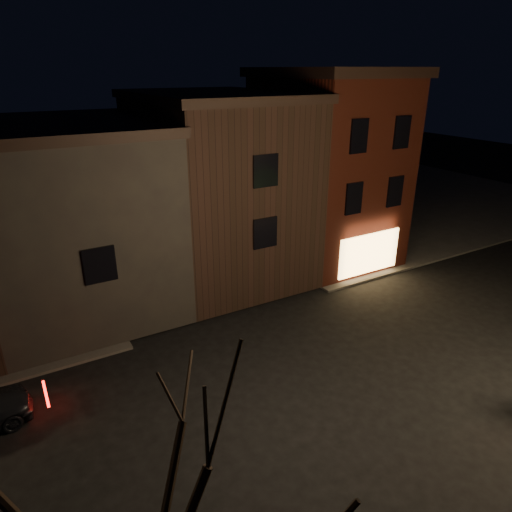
{
  "coord_description": "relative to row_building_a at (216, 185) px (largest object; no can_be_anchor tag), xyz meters",
  "views": [
    {
      "loc": [
        -8.51,
        -11.06,
        10.54
      ],
      "look_at": [
        0.41,
        4.39,
        3.2
      ],
      "focal_mm": 32.0,
      "sensor_mm": 36.0,
      "label": 1
    }
  ],
  "objects": [
    {
      "name": "ground",
      "position": [
        -1.5,
        -10.5,
        -4.83
      ],
      "size": [
        120.0,
        120.0,
        0.0
      ],
      "primitive_type": "plane",
      "color": "black",
      "rests_on": "ground"
    },
    {
      "name": "row_building_a",
      "position": [
        0.0,
        0.0,
        0.0
      ],
      "size": [
        7.3,
        10.3,
        9.4
      ],
      "color": "black",
      "rests_on": "ground"
    },
    {
      "name": "row_building_b",
      "position": [
        -7.25,
        0.0,
        -0.5
      ],
      "size": [
        7.8,
        10.3,
        8.4
      ],
      "color": "black",
      "rests_on": "ground"
    },
    {
      "name": "sidewalk_far_right",
      "position": [
        18.5,
        9.5,
        -4.77
      ],
      "size": [
        30.0,
        30.0,
        0.12
      ],
      "primitive_type": "cube",
      "color": "#2D2B28",
      "rests_on": "ground"
    },
    {
      "name": "corner_building",
      "position": [
        6.5,
        -1.03,
        0.57
      ],
      "size": [
        6.5,
        8.5,
        10.5
      ],
      "color": "#3D120A",
      "rests_on": "ground"
    }
  ]
}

